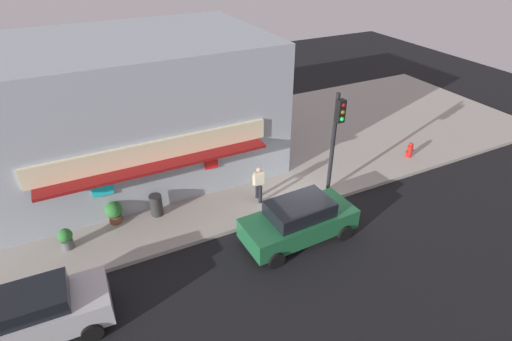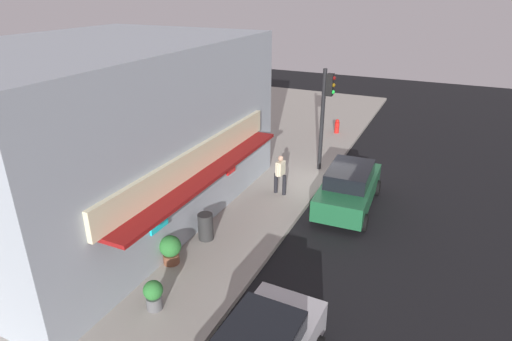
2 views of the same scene
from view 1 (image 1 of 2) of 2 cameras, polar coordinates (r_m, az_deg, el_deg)
name	(u,v)px [view 1 (image 1 of 2)]	position (r m, az deg, el deg)	size (l,w,h in m)	color
ground_plane	(301,211)	(17.40, 6.42, -5.81)	(51.98, 51.98, 0.00)	black
sidewalk	(243,151)	(21.69, -1.83, 2.83)	(34.65, 11.78, 0.18)	#A39E93
corner_building	(131,105)	(19.96, -17.38, 8.87)	(12.63, 9.28, 6.21)	#9EA8B2
traffic_light	(336,132)	(17.04, 11.36, 5.46)	(0.32, 0.58, 4.67)	black
fire_hydrant	(410,150)	(22.23, 21.14, 2.74)	(0.52, 0.28, 0.82)	red
trash_can	(156,205)	(17.07, -14.08, -4.82)	(0.51, 0.51, 0.93)	#2D2D2D
pedestrian	(259,183)	(17.14, 0.40, -1.73)	(0.57, 0.56, 1.67)	black
potted_plant_by_doorway	(114,212)	(17.12, -19.64, -5.56)	(0.67, 0.67, 0.94)	brown
potted_plant_by_window	(66,238)	(16.55, -25.55, -8.71)	(0.52, 0.52, 0.85)	#59595B
parked_car_silver	(27,316)	(13.95, -29.90, -17.63)	(4.61, 2.08, 1.68)	#B7B7BC
parked_car_green	(299,220)	(15.49, 6.16, -7.10)	(4.51, 2.20, 1.71)	#1E6038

